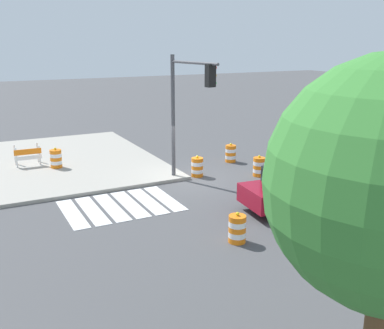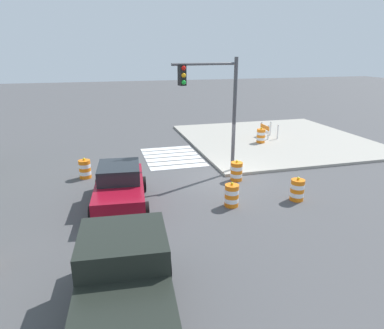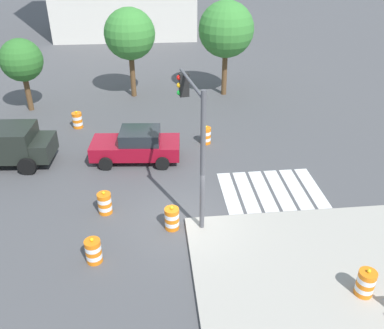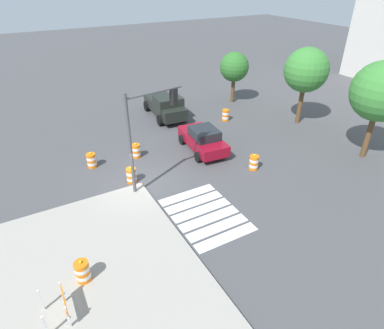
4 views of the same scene
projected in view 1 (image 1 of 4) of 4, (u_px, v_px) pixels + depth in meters
name	position (u px, v px, depth m)	size (l,w,h in m)	color
ground_plane	(191.00, 180.00, 20.83)	(120.00, 120.00, 0.00)	#474749
sidewalk_corner	(36.00, 163.00, 23.32)	(12.00, 12.00, 0.15)	#9E998E
crosswalk_stripes	(121.00, 206.00, 17.53)	(4.35, 3.20, 0.02)	silver
sports_car	(297.00, 189.00, 17.01)	(4.45, 2.45, 1.63)	maroon
traffic_barrel_near_corner	(197.00, 167.00, 21.26)	(0.56, 0.56, 1.02)	orange
traffic_barrel_median_near	(237.00, 229.00, 14.28)	(0.56, 0.56, 1.02)	orange
traffic_barrel_median_far	(231.00, 154.00, 23.81)	(0.56, 0.56, 1.02)	orange
traffic_barrel_far_curb	(259.00, 167.00, 21.31)	(0.56, 0.56, 1.02)	orange
traffic_barrel_on_sidewalk	(56.00, 159.00, 22.18)	(0.56, 0.56, 1.02)	orange
construction_barricade	(28.00, 155.00, 22.50)	(1.30, 0.80, 1.00)	silver
traffic_light_pole	(188.00, 97.00, 19.16)	(0.78, 3.26, 5.50)	#4C4C51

